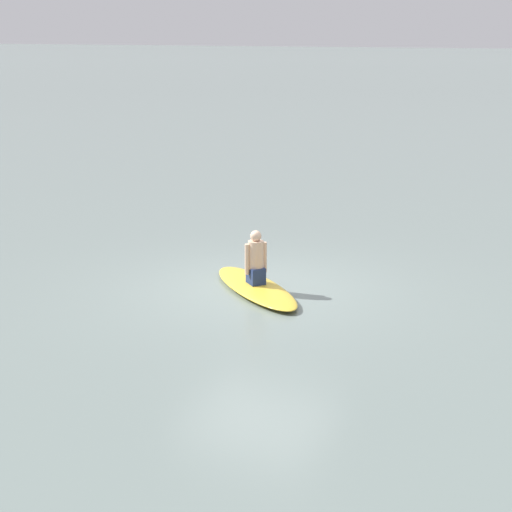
{
  "coord_description": "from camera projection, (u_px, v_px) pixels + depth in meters",
  "views": [
    {
      "loc": [
        -11.87,
        -6.26,
        4.17
      ],
      "look_at": [
        -0.15,
        -0.03,
        0.6
      ],
      "focal_mm": 58.96,
      "sensor_mm": 36.0,
      "label": 1
    }
  ],
  "objects": [
    {
      "name": "surfboard",
      "position": [
        256.0,
        287.0,
        13.87
      ],
      "size": [
        2.27,
        2.58,
        0.14
      ],
      "primitive_type": "ellipsoid",
      "rotation": [
        0.0,
        0.0,
        -2.24
      ],
      "color": "gold",
      "rests_on": "ground"
    },
    {
      "name": "ground_plane",
      "position": [
        259.0,
        288.0,
        14.05
      ],
      "size": [
        400.0,
        400.0,
        0.0
      ],
      "primitive_type": "plane",
      "color": "slate"
    },
    {
      "name": "person_paddler",
      "position": [
        256.0,
        260.0,
        13.74
      ],
      "size": [
        0.37,
        0.38,
        0.9
      ],
      "rotation": [
        0.0,
        0.0,
        -2.24
      ],
      "color": "navy",
      "rests_on": "surfboard"
    }
  ]
}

